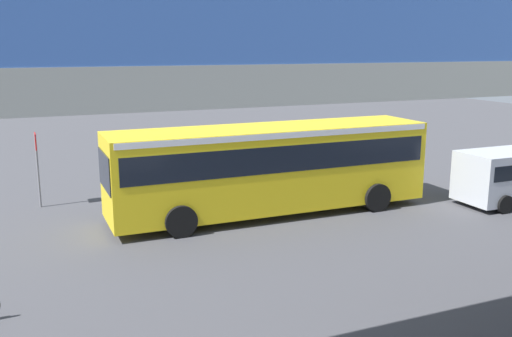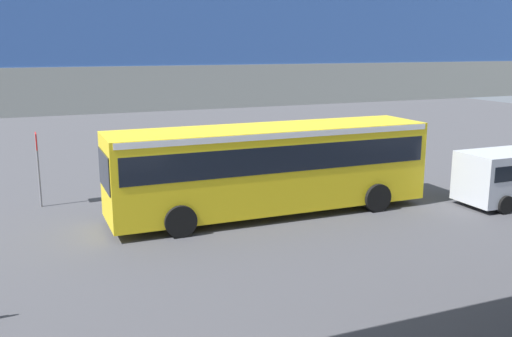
% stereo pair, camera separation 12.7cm
% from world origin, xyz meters
% --- Properties ---
extents(ground, '(80.00, 80.00, 0.00)m').
position_xyz_m(ground, '(0.00, 0.00, 0.00)').
color(ground, '#424247').
extents(city_bus, '(11.54, 2.85, 3.15)m').
position_xyz_m(city_bus, '(-0.36, 0.72, 1.88)').
color(city_bus, yellow).
rests_on(city_bus, ground).
extents(traffic_sign, '(0.08, 0.60, 2.80)m').
position_xyz_m(traffic_sign, '(7.26, -3.37, 1.89)').
color(traffic_sign, slate).
rests_on(traffic_sign, ground).
extents(lane_dash_leftmost, '(2.00, 0.20, 0.01)m').
position_xyz_m(lane_dash_leftmost, '(-4.00, -2.66, 0.00)').
color(lane_dash_leftmost, silver).
rests_on(lane_dash_leftmost, ground).
extents(lane_dash_left, '(2.00, 0.20, 0.01)m').
position_xyz_m(lane_dash_left, '(0.00, -2.66, 0.00)').
color(lane_dash_left, silver).
rests_on(lane_dash_left, ground).
extents(lane_dash_centre, '(2.00, 0.20, 0.01)m').
position_xyz_m(lane_dash_centre, '(4.00, -2.66, 0.00)').
color(lane_dash_centre, silver).
rests_on(lane_dash_centre, ground).
extents(pedestrian_overpass, '(29.37, 2.60, 6.82)m').
position_xyz_m(pedestrian_overpass, '(0.00, 11.14, 5.08)').
color(pedestrian_overpass, gray).
rests_on(pedestrian_overpass, ground).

